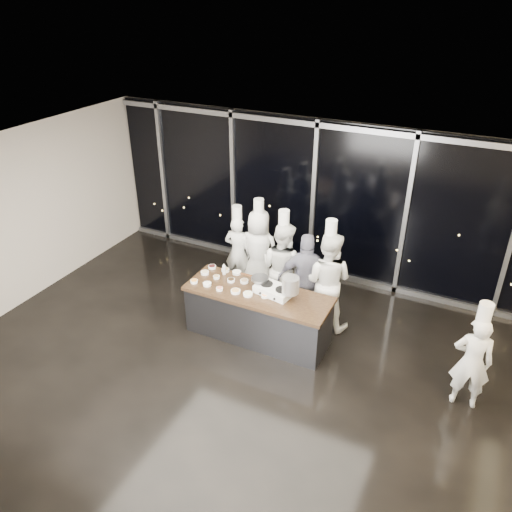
{
  "coord_description": "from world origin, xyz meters",
  "views": [
    {
      "loc": [
        3.02,
        -5.32,
        5.38
      ],
      "look_at": [
        -0.18,
        1.2,
        1.39
      ],
      "focal_mm": 35.0,
      "sensor_mm": 36.0,
      "label": 1
    }
  ],
  "objects": [
    {
      "name": "room_shell",
      "position": [
        0.18,
        0.0,
        2.25
      ],
      "size": [
        9.02,
        7.02,
        3.21
      ],
      "color": "#BFB3A3",
      "rests_on": "ground"
    },
    {
      "name": "chef_far_left",
      "position": [
        -1.09,
        2.24,
        0.77
      ],
      "size": [
        0.57,
        0.39,
        1.72
      ],
      "rotation": [
        0.0,
        0.0,
        3.21
      ],
      "color": "white",
      "rests_on": "ground"
    },
    {
      "name": "squeeze_bottle",
      "position": [
        -0.79,
        1.16,
        1.0
      ],
      "size": [
        0.06,
        0.06,
        0.22
      ],
      "color": "silver",
      "rests_on": "demo_counter"
    },
    {
      "name": "demo_counter",
      "position": [
        0.0,
        0.9,
        0.45
      ],
      "size": [
        2.46,
        0.86,
        0.9
      ],
      "color": "#38393D",
      "rests_on": "ground"
    },
    {
      "name": "stock_pot",
      "position": [
        0.56,
        0.93,
        1.18
      ],
      "size": [
        0.32,
        0.32,
        0.27
      ],
      "primitive_type": "cylinder",
      "rotation": [
        0.0,
        0.0,
        -0.18
      ],
      "color": "#B0B0B2",
      "rests_on": "stove"
    },
    {
      "name": "chef_left",
      "position": [
        -0.65,
        2.27,
        0.86
      ],
      "size": [
        0.89,
        0.63,
        1.93
      ],
      "rotation": [
        0.0,
        0.0,
        3.26
      ],
      "color": "white",
      "rests_on": "ground"
    },
    {
      "name": "chef_right",
      "position": [
        0.9,
        1.75,
        0.91
      ],
      "size": [
        0.89,
        0.7,
        2.04
      ],
      "rotation": [
        0.0,
        0.0,
        3.16
      ],
      "color": "white",
      "rests_on": "ground"
    },
    {
      "name": "ground",
      "position": [
        0.0,
        0.0,
        0.0
      ],
      "size": [
        9.0,
        9.0,
        0.0
      ],
      "primitive_type": "plane",
      "color": "black",
      "rests_on": "ground"
    },
    {
      "name": "window_wall",
      "position": [
        0.0,
        3.43,
        1.6
      ],
      "size": [
        8.9,
        0.11,
        3.2
      ],
      "color": "black",
      "rests_on": "ground"
    },
    {
      "name": "stove",
      "position": [
        0.25,
        0.99,
        0.96
      ],
      "size": [
        0.67,
        0.48,
        0.14
      ],
      "rotation": [
        0.0,
        0.0,
        -0.18
      ],
      "color": "white",
      "rests_on": "demo_counter"
    },
    {
      "name": "prep_bowls",
      "position": [
        -0.57,
        0.96,
        0.93
      ],
      "size": [
        1.4,
        0.73,
        0.05
      ],
      "color": "white",
      "rests_on": "demo_counter"
    },
    {
      "name": "guest",
      "position": [
        0.55,
        1.71,
        0.86
      ],
      "size": [
        1.09,
        0.72,
        1.71
      ],
      "rotation": [
        0.0,
        0.0,
        3.46
      ],
      "color": "#131336",
      "rests_on": "ground"
    },
    {
      "name": "chef_side",
      "position": [
        3.35,
        0.82,
        0.78
      ],
      "size": [
        0.59,
        0.42,
        1.73
      ],
      "rotation": [
        0.0,
        0.0,
        3.26
      ],
      "color": "white",
      "rests_on": "ground"
    },
    {
      "name": "chef_center",
      "position": [
        0.02,
        1.87,
        0.89
      ],
      "size": [
        0.99,
        0.85,
        1.99
      ],
      "rotation": [
        0.0,
        0.0,
        2.9
      ],
      "color": "white",
      "rests_on": "ground"
    },
    {
      "name": "frying_pan",
      "position": [
        -0.05,
        1.06,
        1.06
      ],
      "size": [
        0.53,
        0.34,
        0.05
      ],
      "rotation": [
        0.0,
        0.0,
        -0.18
      ],
      "color": "gray",
      "rests_on": "stove"
    }
  ]
}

